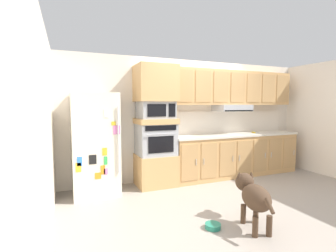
{
  "coord_description": "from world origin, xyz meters",
  "views": [
    {
      "loc": [
        -2.55,
        -3.76,
        1.56
      ],
      "look_at": [
        -0.8,
        0.49,
        1.17
      ],
      "focal_mm": 26.83,
      "sensor_mm": 36.0,
      "label": 1
    }
  ],
  "objects_px": {
    "built_in_oven": "(156,139)",
    "screwdriver": "(254,132)",
    "microwave": "(156,110)",
    "dog": "(253,195)",
    "refrigerator": "(95,144)",
    "dog_food_bowl": "(213,226)"
  },
  "relations": [
    {
      "from": "built_in_oven",
      "to": "screwdriver",
      "type": "height_order",
      "value": "built_in_oven"
    },
    {
      "from": "microwave",
      "to": "dog",
      "type": "height_order",
      "value": "microwave"
    },
    {
      "from": "refrigerator",
      "to": "screwdriver",
      "type": "bearing_deg",
      "value": 0.89
    },
    {
      "from": "dog_food_bowl",
      "to": "screwdriver",
      "type": "bearing_deg",
      "value": 39.67
    },
    {
      "from": "refrigerator",
      "to": "dog",
      "type": "height_order",
      "value": "refrigerator"
    },
    {
      "from": "screwdriver",
      "to": "dog_food_bowl",
      "type": "xyz_separation_m",
      "value": [
        -2.27,
        -1.88,
        -0.9
      ]
    },
    {
      "from": "refrigerator",
      "to": "dog_food_bowl",
      "type": "relative_size",
      "value": 8.8
    },
    {
      "from": "dog",
      "to": "refrigerator",
      "type": "bearing_deg",
      "value": 57.66
    },
    {
      "from": "built_in_oven",
      "to": "dog",
      "type": "xyz_separation_m",
      "value": [
        0.59,
        -2.04,
        -0.49
      ]
    },
    {
      "from": "microwave",
      "to": "dog",
      "type": "xyz_separation_m",
      "value": [
        0.59,
        -2.04,
        -1.05
      ]
    },
    {
      "from": "dog_food_bowl",
      "to": "built_in_oven",
      "type": "bearing_deg",
      "value": 92.64
    },
    {
      "from": "refrigerator",
      "to": "dog_food_bowl",
      "type": "distance_m",
      "value": 2.36
    },
    {
      "from": "built_in_oven",
      "to": "dog",
      "type": "distance_m",
      "value": 2.18
    },
    {
      "from": "refrigerator",
      "to": "dog",
      "type": "xyz_separation_m",
      "value": [
        1.73,
        -1.97,
        -0.47
      ]
    },
    {
      "from": "built_in_oven",
      "to": "dog_food_bowl",
      "type": "distance_m",
      "value": 2.09
    },
    {
      "from": "microwave",
      "to": "screwdriver",
      "type": "bearing_deg",
      "value": -0.33
    },
    {
      "from": "microwave",
      "to": "dog_food_bowl",
      "type": "bearing_deg",
      "value": -87.36
    },
    {
      "from": "refrigerator",
      "to": "dog_food_bowl",
      "type": "xyz_separation_m",
      "value": [
        1.22,
        -1.83,
        -0.85
      ]
    },
    {
      "from": "screwdriver",
      "to": "dog_food_bowl",
      "type": "distance_m",
      "value": 3.09
    },
    {
      "from": "screwdriver",
      "to": "dog",
      "type": "relative_size",
      "value": 0.14
    },
    {
      "from": "microwave",
      "to": "screwdriver",
      "type": "height_order",
      "value": "microwave"
    },
    {
      "from": "microwave",
      "to": "dog",
      "type": "distance_m",
      "value": 2.37
    }
  ]
}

